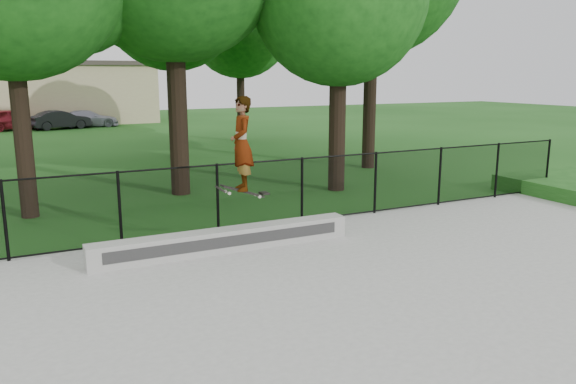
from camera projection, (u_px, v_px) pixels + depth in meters
name	position (u px, v px, depth m)	size (l,w,h in m)	color
ground	(505.00, 327.00, 7.61)	(100.00, 100.00, 0.00)	#1B4E16
concrete_slab	(505.00, 325.00, 7.61)	(14.00, 12.00, 0.06)	#9C9D98
grind_ledge	(226.00, 240.00, 10.67)	(5.10, 0.40, 0.43)	#B2B3AD
car_a	(12.00, 119.00, 34.53)	(1.57, 3.89, 1.33)	maroon
car_b	(61.00, 120.00, 35.23)	(1.24, 3.23, 1.18)	black
car_c	(88.00, 119.00, 36.76)	(1.52, 3.45, 1.09)	#A4A3B9
skater_airborne	(242.00, 145.00, 10.24)	(0.81, 0.69, 1.93)	black
chainlink_fence	(302.00, 190.00, 12.61)	(16.06, 0.06, 1.50)	black
distant_building	(64.00, 92.00, 39.56)	(12.40, 6.40, 4.30)	#C9BA8D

